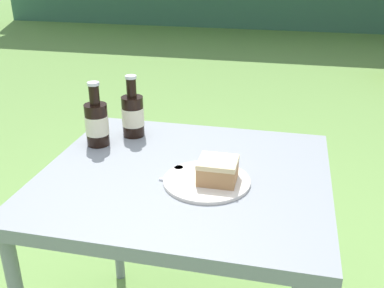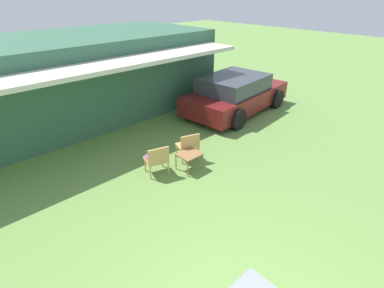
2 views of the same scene
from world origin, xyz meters
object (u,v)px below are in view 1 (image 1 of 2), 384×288
at_px(patio_table, 185,194).
at_px(cake_on_plate, 212,175).
at_px(cola_bottle_far, 97,123).
at_px(cola_bottle_near, 133,114).

xyz_separation_m(patio_table, cake_on_plate, (0.09, -0.05, 0.10)).
relative_size(patio_table, cake_on_plate, 3.41).
distance_m(cake_on_plate, cola_bottle_far, 0.47).
relative_size(patio_table, cola_bottle_far, 3.89).
bearing_deg(cola_bottle_near, cake_on_plate, -40.17).
xyz_separation_m(cake_on_plate, cola_bottle_near, (-0.34, 0.28, 0.05)).
bearing_deg(cake_on_plate, cola_bottle_near, 139.83).
height_order(cola_bottle_near, cola_bottle_far, same).
height_order(patio_table, cola_bottle_near, cola_bottle_near).
bearing_deg(patio_table, cake_on_plate, -26.52).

